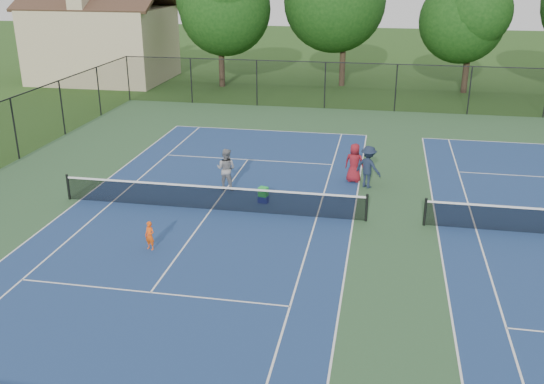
% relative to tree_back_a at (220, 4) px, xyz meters
% --- Properties ---
extents(ground, '(140.00, 140.00, 0.00)m').
position_rel_tree_back_a_xyz_m(ground, '(13.00, -24.00, -6.04)').
color(ground, '#234716').
rests_on(ground, ground).
extents(court_pad, '(36.00, 36.00, 0.01)m').
position_rel_tree_back_a_xyz_m(court_pad, '(13.00, -24.00, -6.03)').
color(court_pad, '#315832').
rests_on(court_pad, ground).
extents(tennis_court_left, '(12.00, 23.83, 1.07)m').
position_rel_tree_back_a_xyz_m(tennis_court_left, '(6.00, -24.00, -5.94)').
color(tennis_court_left, navy).
rests_on(tennis_court_left, ground).
extents(perimeter_fence, '(36.08, 36.08, 3.02)m').
position_rel_tree_back_a_xyz_m(perimeter_fence, '(13.00, -24.00, -4.44)').
color(perimeter_fence, black).
rests_on(perimeter_fence, ground).
extents(tree_back_a, '(6.80, 6.80, 9.15)m').
position_rel_tree_back_a_xyz_m(tree_back_a, '(0.00, 0.00, 0.00)').
color(tree_back_a, '#2D2116').
rests_on(tree_back_a, ground).
extents(tree_back_c, '(6.00, 6.00, 8.40)m').
position_rel_tree_back_a_xyz_m(tree_back_c, '(18.00, 1.00, -0.56)').
color(tree_back_c, '#2D2116').
rests_on(tree_back_c, ground).
extents(clapboard_house, '(10.80, 8.10, 7.65)m').
position_rel_tree_back_a_xyz_m(clapboard_house, '(-10.00, 1.00, -2.95)').
color(clapboard_house, tan).
rests_on(clapboard_house, ground).
extents(child_player, '(0.42, 0.34, 1.00)m').
position_rel_tree_back_a_xyz_m(child_player, '(4.96, -27.70, -5.54)').
color(child_player, '#FE5410').
rests_on(child_player, ground).
extents(instructor, '(0.95, 0.80, 1.76)m').
position_rel_tree_back_a_xyz_m(instructor, '(6.00, -21.62, -5.16)').
color(instructor, gray).
rests_on(instructor, ground).
extents(bystander_b, '(1.36, 1.19, 1.83)m').
position_rel_tree_back_a_xyz_m(bystander_b, '(11.85, -20.34, -5.13)').
color(bystander_b, '#192439').
rests_on(bystander_b, ground).
extents(bystander_c, '(0.92, 0.69, 1.72)m').
position_rel_tree_back_a_xyz_m(bystander_c, '(11.23, -19.74, -5.18)').
color(bystander_c, maroon).
rests_on(bystander_c, ground).
extents(ball_crate, '(0.43, 0.35, 0.28)m').
position_rel_tree_back_a_xyz_m(ball_crate, '(7.84, -22.89, -5.90)').
color(ball_crate, navy).
rests_on(ball_crate, ground).
extents(ball_hopper, '(0.41, 0.37, 0.37)m').
position_rel_tree_back_a_xyz_m(ball_hopper, '(7.84, -22.89, -5.58)').
color(ball_hopper, green).
rests_on(ball_hopper, ball_crate).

